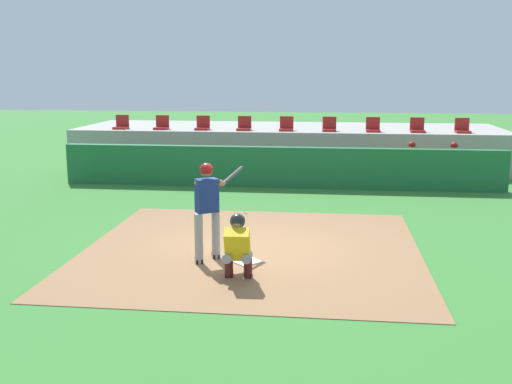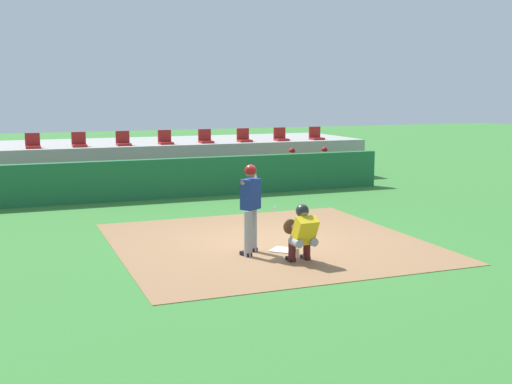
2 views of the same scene
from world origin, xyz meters
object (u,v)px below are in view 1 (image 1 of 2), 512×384
stadium_seat_5 (329,127)px  dugout_player_0 (412,163)px  batter_at_plate (208,205)px  stadium_seat_0 (121,125)px  stadium_seat_3 (244,126)px  stadium_seat_8 (462,129)px  stadium_seat_6 (373,128)px  stadium_seat_1 (162,125)px  home_plate (246,261)px  catcher_crouched (237,244)px  stadium_seat_4 (286,127)px  dugout_player_1 (454,164)px  stadium_seat_2 (203,126)px  stadium_seat_7 (417,128)px

stadium_seat_5 → dugout_player_0: bearing=-39.3°
batter_at_plate → stadium_seat_0: size_ratio=3.76×
stadium_seat_3 → stadium_seat_8: bearing=0.0°
batter_at_plate → stadium_seat_3: (-0.76, 10.16, 0.50)m
stadium_seat_6 → stadium_seat_1: bearing=180.0°
stadium_seat_0 → stadium_seat_6: 8.67m
stadium_seat_1 → home_plate: bearing=-66.9°
batter_at_plate → stadium_seat_1: (-3.65, 10.16, 0.50)m
home_plate → catcher_crouched: 1.10m
stadium_seat_0 → stadium_seat_4: bearing=0.0°
dugout_player_1 → stadium_seat_4: 5.62m
catcher_crouched → stadium_seat_3: stadium_seat_3 is taller
stadium_seat_2 → stadium_seat_7: same height
home_plate → stadium_seat_5: size_ratio=0.92×
stadium_seat_7 → stadium_seat_8: bearing=0.0°
stadium_seat_3 → stadium_seat_4: size_ratio=1.00×
home_plate → stadium_seat_6: (2.89, 10.18, 1.51)m
stadium_seat_8 → dugout_player_0: bearing=-132.2°
dugout_player_1 → stadium_seat_2: stadium_seat_2 is taller
stadium_seat_2 → stadium_seat_4: size_ratio=1.00×
stadium_seat_0 → stadium_seat_8: (11.56, 0.00, 0.00)m
stadium_seat_5 → stadium_seat_3: bearing=180.0°
stadium_seat_2 → stadium_seat_7: 7.22m
home_plate → catcher_crouched: (-0.02, -0.93, 0.59)m
catcher_crouched → dugout_player_1: (5.18, 9.08, 0.07)m
stadium_seat_2 → stadium_seat_7: bearing=0.0°
batter_at_plate → stadium_seat_7: size_ratio=3.76×
stadium_seat_2 → stadium_seat_6: bearing=0.0°
stadium_seat_2 → stadium_seat_6: 5.78m
dugout_player_1 → stadium_seat_8: stadium_seat_8 is taller
stadium_seat_6 → stadium_seat_4: bearing=180.0°
stadium_seat_7 → stadium_seat_4: bearing=180.0°
stadium_seat_7 → stadium_seat_8: 1.44m
stadium_seat_7 → stadium_seat_0: bearing=180.0°
catcher_crouched → stadium_seat_5: size_ratio=3.46×
stadium_seat_6 → stadium_seat_8: (2.89, 0.00, 0.00)m
dugout_player_0 → stadium_seat_5: bearing=140.7°
stadium_seat_1 → stadium_seat_4: same height
stadium_seat_7 → stadium_seat_8: same height
stadium_seat_0 → stadium_seat_5: size_ratio=1.00×
stadium_seat_2 → stadium_seat_1: bearing=180.0°
home_plate → stadium_seat_2: 10.69m
dugout_player_1 → stadium_seat_8: size_ratio=2.71×
home_plate → catcher_crouched: size_ratio=0.27×
home_plate → stadium_seat_5: (1.44, 10.18, 1.51)m
dugout_player_1 → stadium_seat_8: bearing=73.3°
home_plate → dugout_player_1: dugout_player_1 is taller
stadium_seat_7 → stadium_seat_1: bearing=180.0°
dugout_player_1 → stadium_seat_7: (-0.83, 2.03, 0.86)m
home_plate → batter_at_plate: (-0.69, 0.02, 1.01)m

